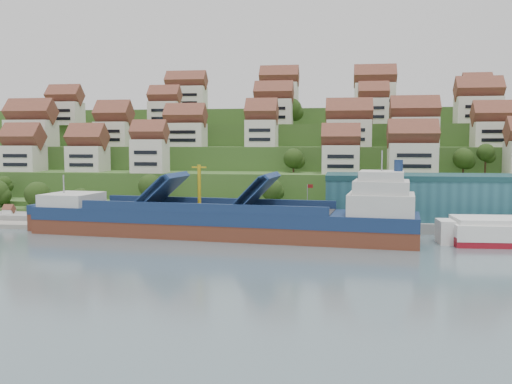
# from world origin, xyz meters

# --- Properties ---
(ground) EXTENTS (300.00, 300.00, 0.00)m
(ground) POSITION_xyz_m (0.00, 0.00, 0.00)
(ground) COLOR slate
(ground) RESTS_ON ground
(quay) EXTENTS (180.00, 14.00, 2.20)m
(quay) POSITION_xyz_m (20.00, 15.00, 1.10)
(quay) COLOR gray
(quay) RESTS_ON ground
(hillside) EXTENTS (260.00, 128.00, 31.00)m
(hillside) POSITION_xyz_m (0.00, 103.55, 10.66)
(hillside) COLOR #2D4C1E
(hillside) RESTS_ON ground
(hillside_village) EXTENTS (157.41, 63.07, 29.17)m
(hillside_village) POSITION_xyz_m (4.59, 60.60, 24.36)
(hillside_village) COLOR beige
(hillside_village) RESTS_ON ground
(hillside_trees) EXTENTS (139.31, 62.66, 30.80)m
(hillside_trees) POSITION_xyz_m (-9.27, 43.05, 16.08)
(hillside_trees) COLOR #284216
(hillside_trees) RESTS_ON ground
(warehouse) EXTENTS (60.00, 15.00, 10.00)m
(warehouse) POSITION_xyz_m (52.00, 17.00, 7.20)
(warehouse) COLOR #265B68
(warehouse) RESTS_ON quay
(flagpole) EXTENTS (1.28, 0.16, 8.00)m
(flagpole) POSITION_xyz_m (18.11, 10.00, 6.88)
(flagpole) COLOR gray
(flagpole) RESTS_ON quay
(cargo_ship) EXTENTS (80.33, 20.36, 17.65)m
(cargo_ship) POSITION_xyz_m (2.68, -1.40, 3.35)
(cargo_ship) COLOR brown
(cargo_ship) RESTS_ON ground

